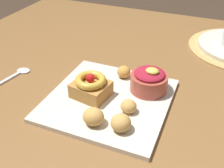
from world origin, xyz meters
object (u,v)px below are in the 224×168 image
fritter_front (128,106)px  fritter_middle (93,117)px  front_plate (109,100)px  fritter_extra (124,72)px  berry_ramekin (149,80)px  fritter_back (121,123)px  spoon (16,75)px  cake_slice (91,86)px

fritter_front → fritter_middle: 0.09m
front_plate → fritter_extra: fritter_extra is taller
front_plate → fritter_front: 0.07m
front_plate → berry_ramekin: 0.11m
front_plate → fritter_back: 0.12m
fritter_middle → fritter_back: bearing=4.8°
front_plate → fritter_extra: (0.00, 0.10, 0.02)m
fritter_back → fritter_extra: (-0.07, 0.19, -0.00)m
fritter_back → spoon: bearing=163.9°
spoon → fritter_front: bearing=-86.4°
cake_slice → front_plate: bearing=10.5°
fritter_front → cake_slice: bearing=167.7°
front_plate → fritter_front: (0.06, -0.03, 0.02)m
cake_slice → fritter_front: bearing=-12.3°
fritter_extra → fritter_middle: bearing=-88.5°
front_plate → cake_slice: bearing=-169.5°
berry_ramekin → spoon: (-0.37, -0.06, -0.04)m
fritter_front → berry_ramekin: bearing=79.8°
front_plate → berry_ramekin: (0.08, 0.07, 0.03)m
cake_slice → fritter_extra: 0.12m
fritter_middle → berry_ramekin: bearing=66.1°
fritter_back → spoon: (-0.36, 0.10, -0.03)m
spoon → front_plate: bearing=-81.8°
fritter_back → fritter_extra: 0.21m
fritter_middle → fritter_extra: bearing=91.5°
berry_ramekin → fritter_extra: size_ratio=2.51×
front_plate → fritter_front: size_ratio=7.75×
front_plate → spoon: 0.29m
spoon → fritter_middle: bearing=-99.6°
berry_ramekin → fritter_front: berry_ramekin is taller
fritter_front → fritter_middle: size_ratio=0.79×
fritter_back → cake_slice: bearing=142.7°
fritter_front → spoon: fritter_front is taller
front_plate → fritter_front: bearing=-26.8°
berry_ramekin → fritter_front: 0.10m
berry_ramekin → spoon: berry_ramekin is taller
fritter_middle → fritter_back: 0.06m
cake_slice → fritter_front: cake_slice is taller
fritter_middle → fritter_back: (0.06, 0.01, -0.00)m
front_plate → cake_slice: (-0.04, -0.01, 0.03)m
front_plate → cake_slice: size_ratio=3.01×
fritter_back → front_plate: bearing=125.7°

